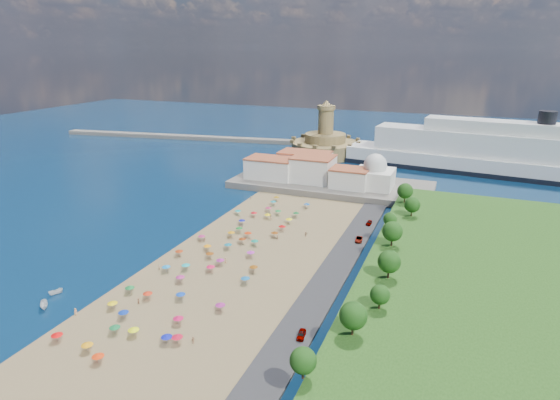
% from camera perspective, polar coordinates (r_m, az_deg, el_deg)
% --- Properties ---
extents(ground, '(700.00, 700.00, 0.00)m').
position_cam_1_polar(ground, '(154.71, -4.82, -5.33)').
color(ground, '#071938').
rests_on(ground, ground).
extents(terrace, '(90.00, 36.00, 3.00)m').
position_cam_1_polar(terrace, '(215.39, 6.21, 1.86)').
color(terrace, '#59544C').
rests_on(terrace, ground).
extents(jetty, '(18.00, 70.00, 2.40)m').
position_cam_1_polar(jetty, '(253.97, 3.57, 4.37)').
color(jetty, '#59544C').
rests_on(jetty, ground).
extents(breakwater, '(199.03, 34.77, 2.60)m').
position_cam_1_polar(breakwater, '(334.94, -10.18, 7.49)').
color(breakwater, '#59544C').
rests_on(breakwater, ground).
extents(waterfront_buildings, '(57.00, 29.00, 11.00)m').
position_cam_1_polar(waterfront_buildings, '(217.97, 3.01, 3.88)').
color(waterfront_buildings, silver).
rests_on(waterfront_buildings, terrace).
extents(domed_building, '(16.00, 16.00, 15.00)m').
position_cam_1_polar(domed_building, '(207.33, 11.46, 3.10)').
color(domed_building, silver).
rests_on(domed_building, terrace).
extents(fortress, '(40.00, 40.00, 32.40)m').
position_cam_1_polar(fortress, '(280.80, 5.53, 6.79)').
color(fortress, olive).
rests_on(fortress, ground).
extents(cruise_ship, '(152.43, 38.17, 32.98)m').
position_cam_1_polar(cruise_ship, '(259.96, 24.77, 4.99)').
color(cruise_ship, black).
rests_on(cruise_ship, ground).
extents(beach_parasols, '(29.54, 113.81, 2.20)m').
position_cam_1_polar(beach_parasols, '(143.89, -7.33, -6.35)').
color(beach_parasols, gray).
rests_on(beach_parasols, beach).
extents(beachgoers, '(36.61, 97.85, 1.86)m').
position_cam_1_polar(beachgoers, '(150.52, -5.26, -5.57)').
color(beachgoers, tan).
rests_on(beachgoers, beach).
extents(moored_boats, '(6.37, 10.32, 1.74)m').
position_cam_1_polar(moored_boats, '(133.52, -26.39, -10.92)').
color(moored_boats, white).
rests_on(moored_boats, ground).
extents(parked_cars, '(2.76, 78.28, 1.42)m').
position_cam_1_polar(parked_cars, '(146.08, 8.64, -6.35)').
color(parked_cars, gray).
rests_on(parked_cars, promenade).
extents(hillside_trees, '(12.98, 112.15, 7.54)m').
position_cam_1_polar(hillside_trees, '(132.97, 12.99, -5.00)').
color(hillside_trees, '#382314').
rests_on(hillside_trees, hillside).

